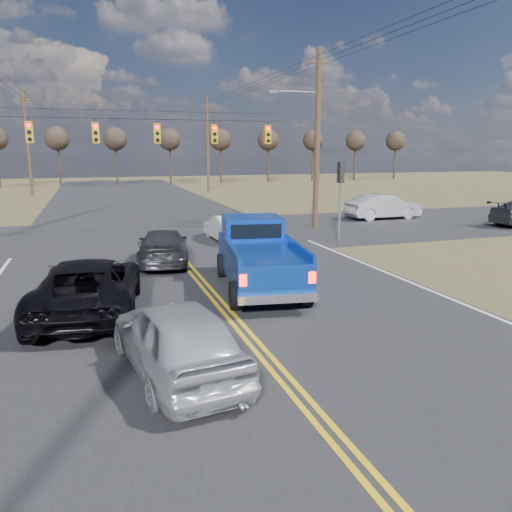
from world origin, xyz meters
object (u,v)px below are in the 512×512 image
object	(u,v)px
pickup_truck	(259,257)
white_car_queue	(226,228)
dgrey_car_queue	(163,247)
black_suv	(88,287)
cross_car_east_near	(383,207)
silver_suv	(176,337)

from	to	relation	value
pickup_truck	white_car_queue	size ratio (longest dim) A/B	1.56
dgrey_car_queue	black_suv	bearing A→B (deg)	72.61
dgrey_car_queue	cross_car_east_near	bearing A→B (deg)	-141.60
silver_suv	white_car_queue	bearing A→B (deg)	-116.79
silver_suv	white_car_queue	world-z (taller)	silver_suv
silver_suv	white_car_queue	xyz separation A→B (m)	(4.90, 14.54, -0.13)
pickup_truck	dgrey_car_queue	size ratio (longest dim) A/B	1.30
silver_suv	pickup_truck	bearing A→B (deg)	-131.13
black_suv	dgrey_car_queue	bearing A→B (deg)	-109.29
silver_suv	cross_car_east_near	world-z (taller)	cross_car_east_near
silver_suv	black_suv	distance (m)	4.84
white_car_queue	pickup_truck	bearing A→B (deg)	79.37
black_suv	dgrey_car_queue	distance (m)	6.39
cross_car_east_near	silver_suv	bearing A→B (deg)	136.26
white_car_queue	silver_suv	bearing A→B (deg)	68.93
white_car_queue	dgrey_car_queue	xyz separation A→B (m)	(-3.73, -4.28, 0.04)
silver_suv	dgrey_car_queue	xyz separation A→B (m)	(1.17, 10.26, -0.10)
white_car_queue	dgrey_car_queue	distance (m)	5.68
black_suv	white_car_queue	world-z (taller)	black_suv
pickup_truck	white_car_queue	world-z (taller)	pickup_truck
pickup_truck	black_suv	distance (m)	5.39
silver_suv	dgrey_car_queue	size ratio (longest dim) A/B	0.97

